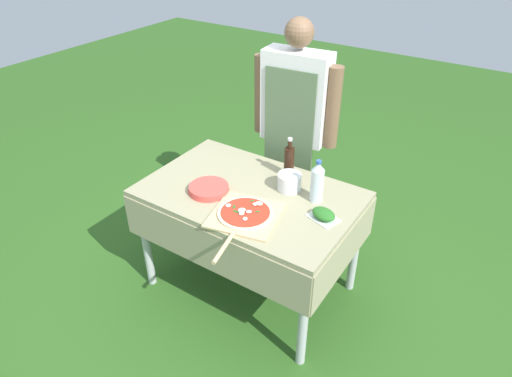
# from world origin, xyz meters

# --- Properties ---
(ground_plane) EXTENTS (12.00, 12.00, 0.00)m
(ground_plane) POSITION_xyz_m (0.00, 0.00, 0.00)
(ground_plane) COLOR #2D5B1E
(prep_table) EXTENTS (1.34, 0.86, 0.79)m
(prep_table) POSITION_xyz_m (0.00, 0.00, 0.69)
(prep_table) COLOR gray
(prep_table) RESTS_ON ground
(person_cook) EXTENTS (0.64, 0.25, 1.70)m
(person_cook) POSITION_xyz_m (-0.07, 0.69, 1.00)
(person_cook) COLOR #70604C
(person_cook) RESTS_ON ground
(pizza_on_peel) EXTENTS (0.45, 0.65, 0.05)m
(pizza_on_peel) POSITION_xyz_m (0.12, -0.23, 0.81)
(pizza_on_peel) COLOR #D1B27F
(pizza_on_peel) RESTS_ON prep_table
(oil_bottle) EXTENTS (0.07, 0.07, 0.27)m
(oil_bottle) POSITION_xyz_m (0.11, 0.30, 0.90)
(oil_bottle) COLOR black
(oil_bottle) RESTS_ON prep_table
(water_bottle) EXTENTS (0.08, 0.08, 0.27)m
(water_bottle) POSITION_xyz_m (0.39, 0.14, 0.92)
(water_bottle) COLOR silver
(water_bottle) RESTS_ON prep_table
(herb_container) EXTENTS (0.20, 0.17, 0.06)m
(herb_container) POSITION_xyz_m (0.51, 0.00, 0.82)
(herb_container) COLOR silver
(herb_container) RESTS_ON prep_table
(mixing_tub) EXTENTS (0.15, 0.15, 0.11)m
(mixing_tub) POSITION_xyz_m (0.19, 0.16, 0.85)
(mixing_tub) COLOR silver
(mixing_tub) RESTS_ON prep_table
(plate_stack) EXTENTS (0.25, 0.25, 0.04)m
(plate_stack) POSITION_xyz_m (-0.21, -0.14, 0.81)
(plate_stack) COLOR #DB4C42
(plate_stack) RESTS_ON prep_table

